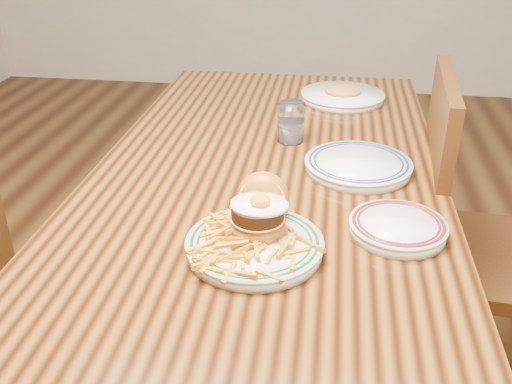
# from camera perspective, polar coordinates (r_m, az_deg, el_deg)

# --- Properties ---
(floor) EXTENTS (6.00, 6.00, 0.00)m
(floor) POSITION_cam_1_polar(r_m,az_deg,el_deg) (1.87, 1.03, -18.59)
(floor) COLOR black
(floor) RESTS_ON ground
(table) EXTENTS (0.85, 1.60, 0.75)m
(table) POSITION_cam_1_polar(r_m,az_deg,el_deg) (1.46, 1.24, -0.42)
(table) COLOR black
(table) RESTS_ON floor
(chair_right) EXTENTS (0.48, 0.48, 0.96)m
(chair_right) POSITION_cam_1_polar(r_m,az_deg,el_deg) (1.67, 20.81, -4.45)
(chair_right) COLOR #43240D
(chair_right) RESTS_ON floor
(main_plate) EXTENTS (0.26, 0.27, 0.13)m
(main_plate) POSITION_cam_1_polar(r_m,az_deg,el_deg) (1.08, 0.01, -4.03)
(main_plate) COLOR silver
(main_plate) RESTS_ON table
(side_plate) EXTENTS (0.19, 0.19, 0.03)m
(side_plate) POSITION_cam_1_polar(r_m,az_deg,el_deg) (1.16, 14.01, -3.37)
(side_plate) COLOR silver
(side_plate) RESTS_ON table
(rear_plate) EXTENTS (0.26, 0.26, 0.03)m
(rear_plate) POSITION_cam_1_polar(r_m,az_deg,el_deg) (1.41, 10.17, 2.70)
(rear_plate) COLOR silver
(rear_plate) RESTS_ON table
(water_glass) EXTENTS (0.07, 0.07, 0.11)m
(water_glass) POSITION_cam_1_polar(r_m,az_deg,el_deg) (1.55, 3.50, 6.75)
(water_glass) COLOR white
(water_glass) RESTS_ON table
(far_plate) EXTENTS (0.27, 0.27, 0.05)m
(far_plate) POSITION_cam_1_polar(r_m,az_deg,el_deg) (1.90, 8.66, 9.49)
(far_plate) COLOR silver
(far_plate) RESTS_ON table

